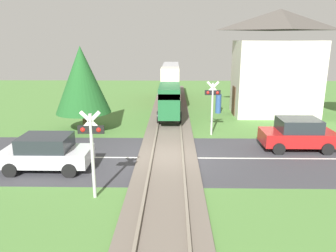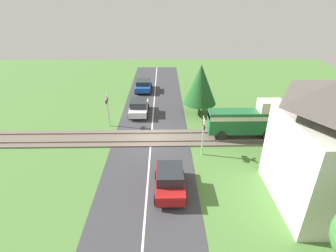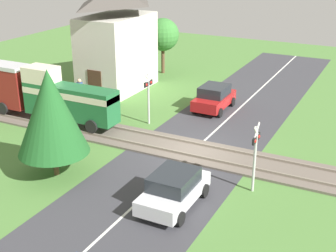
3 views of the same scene
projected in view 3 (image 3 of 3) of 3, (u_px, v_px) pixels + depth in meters
The scene contains 12 objects.
ground_plane at pixel (193, 152), 24.35m from camera, with size 60.00×60.00×0.00m, color #4C7A38.
road_surface at pixel (193, 152), 24.35m from camera, with size 48.00×6.40×0.02m.
track_bed at pixel (193, 151), 24.32m from camera, with size 2.80×48.00×0.24m.
train at pixel (15, 87), 28.67m from camera, with size 1.58×13.99×3.18m.
car_near_crossing at pixel (174, 189), 19.18m from camera, with size 3.74×1.93×1.51m.
car_far_side at pixel (214, 97), 30.10m from camera, with size 3.61×1.92×1.61m.
crossing_signal_west_approach at pixel (255, 149), 19.84m from camera, with size 0.90×0.18×3.17m.
crossing_signal_east_approach at pixel (148, 91), 27.35m from camera, with size 0.90×0.18×3.17m.
station_building at pixel (117, 40), 33.28m from camera, with size 6.31×3.78×7.49m.
pedestrian_by_station at pixel (80, 92), 31.25m from camera, with size 0.43×0.43×1.72m.
tree_by_station at pixel (163, 35), 37.59m from camera, with size 2.61×2.61×4.48m.
tree_roadside_hedge at pixel (51, 112), 20.89m from camera, with size 3.28×3.28×5.10m.
Camera 3 is at (-20.30, -8.83, 10.32)m, focal length 50.00 mm.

